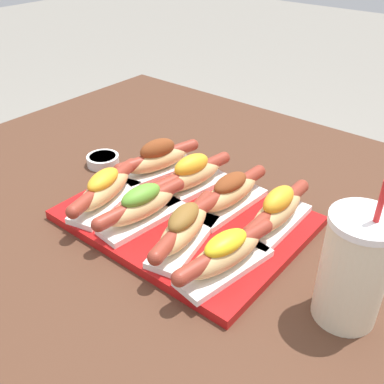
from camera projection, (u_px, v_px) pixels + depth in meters
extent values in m
cube|color=#4C2D1E|center=(201.00, 343.00, 1.06)|extent=(1.45, 1.13, 0.71)
cube|color=#B71414|center=(185.00, 218.00, 0.86)|extent=(0.43, 0.33, 0.02)
cube|color=white|center=(106.00, 202.00, 0.88)|extent=(0.10, 0.18, 0.01)
ellipsoid|color=tan|center=(104.00, 190.00, 0.87)|extent=(0.08, 0.16, 0.04)
cylinder|color=maroon|center=(104.00, 186.00, 0.86)|extent=(0.07, 0.19, 0.03)
sphere|color=maroon|center=(73.00, 212.00, 0.79)|extent=(0.03, 0.03, 0.03)
sphere|color=maroon|center=(130.00, 165.00, 0.93)|extent=(0.03, 0.03, 0.03)
ellipsoid|color=gold|center=(103.00, 180.00, 0.85)|extent=(0.06, 0.09, 0.03)
cube|color=white|center=(143.00, 218.00, 0.83)|extent=(0.08, 0.18, 0.01)
ellipsoid|color=tan|center=(142.00, 206.00, 0.82)|extent=(0.06, 0.16, 0.04)
cylinder|color=maroon|center=(142.00, 203.00, 0.82)|extent=(0.05, 0.19, 0.03)
sphere|color=maroon|center=(98.00, 225.00, 0.76)|extent=(0.03, 0.03, 0.03)
sphere|color=maroon|center=(179.00, 184.00, 0.87)|extent=(0.03, 0.03, 0.03)
ellipsoid|color=#5B992D|center=(141.00, 195.00, 0.81)|extent=(0.05, 0.09, 0.03)
cube|color=white|center=(184.00, 241.00, 0.78)|extent=(0.10, 0.18, 0.01)
ellipsoid|color=tan|center=(184.00, 228.00, 0.76)|extent=(0.08, 0.16, 0.04)
cylinder|color=maroon|center=(184.00, 225.00, 0.76)|extent=(0.07, 0.19, 0.03)
sphere|color=maroon|center=(155.00, 258.00, 0.69)|extent=(0.03, 0.03, 0.03)
sphere|color=maroon|center=(207.00, 197.00, 0.83)|extent=(0.03, 0.03, 0.03)
ellipsoid|color=brown|center=(184.00, 217.00, 0.75)|extent=(0.06, 0.09, 0.03)
cube|color=white|center=(225.00, 267.00, 0.72)|extent=(0.09, 0.18, 0.01)
ellipsoid|color=tan|center=(225.00, 254.00, 0.71)|extent=(0.07, 0.16, 0.04)
cylinder|color=maroon|center=(225.00, 250.00, 0.70)|extent=(0.06, 0.19, 0.03)
sphere|color=maroon|center=(179.00, 278.00, 0.65)|extent=(0.03, 0.03, 0.03)
sphere|color=maroon|center=(265.00, 226.00, 0.76)|extent=(0.03, 0.03, 0.03)
ellipsoid|color=yellow|center=(226.00, 243.00, 0.69)|extent=(0.05, 0.09, 0.03)
cube|color=white|center=(159.00, 171.00, 0.98)|extent=(0.10, 0.18, 0.01)
ellipsoid|color=tan|center=(158.00, 160.00, 0.97)|extent=(0.08, 0.16, 0.04)
cylinder|color=maroon|center=(158.00, 157.00, 0.97)|extent=(0.07, 0.19, 0.03)
sphere|color=maroon|center=(119.00, 170.00, 0.92)|extent=(0.03, 0.03, 0.03)
sphere|color=maroon|center=(193.00, 145.00, 1.01)|extent=(0.03, 0.03, 0.03)
ellipsoid|color=brown|center=(157.00, 149.00, 0.96)|extent=(0.06, 0.09, 0.04)
cube|color=white|center=(191.00, 187.00, 0.93)|extent=(0.08, 0.18, 0.01)
ellipsoid|color=tan|center=(191.00, 176.00, 0.91)|extent=(0.07, 0.16, 0.04)
cylinder|color=maroon|center=(191.00, 173.00, 0.91)|extent=(0.05, 0.19, 0.03)
sphere|color=maroon|center=(155.00, 189.00, 0.85)|extent=(0.03, 0.03, 0.03)
sphere|color=maroon|center=(224.00, 158.00, 0.96)|extent=(0.03, 0.03, 0.03)
ellipsoid|color=gold|center=(191.00, 165.00, 0.90)|extent=(0.05, 0.09, 0.04)
cube|color=white|center=(229.00, 205.00, 0.87)|extent=(0.07, 0.18, 0.01)
ellipsoid|color=tan|center=(230.00, 193.00, 0.86)|extent=(0.06, 0.16, 0.04)
cylinder|color=maroon|center=(230.00, 189.00, 0.85)|extent=(0.04, 0.19, 0.03)
sphere|color=maroon|center=(197.00, 210.00, 0.80)|extent=(0.03, 0.03, 0.03)
sphere|color=maroon|center=(259.00, 171.00, 0.91)|extent=(0.03, 0.03, 0.03)
ellipsoid|color=brown|center=(230.00, 183.00, 0.85)|extent=(0.04, 0.09, 0.03)
cube|color=white|center=(276.00, 224.00, 0.82)|extent=(0.06, 0.17, 0.01)
ellipsoid|color=tan|center=(277.00, 211.00, 0.81)|extent=(0.05, 0.15, 0.04)
cylinder|color=maroon|center=(278.00, 208.00, 0.80)|extent=(0.03, 0.19, 0.03)
sphere|color=maroon|center=(249.00, 233.00, 0.74)|extent=(0.03, 0.03, 0.03)
sphere|color=maroon|center=(302.00, 186.00, 0.86)|extent=(0.03, 0.03, 0.03)
ellipsoid|color=gold|center=(279.00, 200.00, 0.79)|extent=(0.04, 0.08, 0.04)
cylinder|color=silver|center=(103.00, 160.00, 1.05)|extent=(0.07, 0.07, 0.02)
cylinder|color=yellow|center=(103.00, 157.00, 1.05)|extent=(0.06, 0.06, 0.01)
cylinder|color=beige|center=(353.00, 272.00, 0.63)|extent=(0.09, 0.09, 0.17)
cylinder|color=white|center=(366.00, 221.00, 0.58)|extent=(0.10, 0.10, 0.01)
cylinder|color=red|center=(381.00, 202.00, 0.55)|extent=(0.01, 0.01, 0.06)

